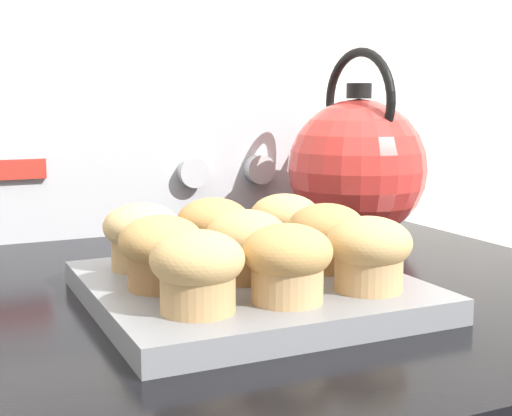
{
  "coord_description": "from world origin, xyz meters",
  "views": [
    {
      "loc": [
        -0.26,
        -0.29,
        1.11
      ],
      "look_at": [
        0.02,
        0.32,
        1.01
      ],
      "focal_mm": 50.0,
      "sensor_mm": 36.0,
      "label": 1
    }
  ],
  "objects_px": {
    "muffin_r1_c1": "(246,243)",
    "tea_kettle": "(357,166)",
    "muffin_r2_c1": "(213,228)",
    "muffin_r0_c1": "(287,261)",
    "muffin_r0_c0": "(197,269)",
    "muffin_r2_c0": "(141,234)",
    "muffin_r1_c0": "(161,250)",
    "muffin_r0_c2": "(369,252)",
    "muffin_r1_c2": "(326,235)",
    "muffin_r2_c2": "(285,222)",
    "muffin_pan": "(248,290)"
  },
  "relations": [
    {
      "from": "muffin_r1_c1",
      "to": "muffin_r2_c2",
      "type": "xyz_separation_m",
      "value": [
        0.08,
        0.08,
        0.0
      ]
    },
    {
      "from": "muffin_pan",
      "to": "tea_kettle",
      "type": "height_order",
      "value": "tea_kettle"
    },
    {
      "from": "muffin_r0_c1",
      "to": "muffin_r1_c2",
      "type": "bearing_deg",
      "value": 44.36
    },
    {
      "from": "muffin_pan",
      "to": "muffin_r0_c2",
      "type": "height_order",
      "value": "muffin_r0_c2"
    },
    {
      "from": "muffin_r1_c0",
      "to": "muffin_r2_c2",
      "type": "xyz_separation_m",
      "value": [
        0.16,
        0.08,
        0.0
      ]
    },
    {
      "from": "muffin_r0_c0",
      "to": "muffin_r1_c0",
      "type": "bearing_deg",
      "value": 93.14
    },
    {
      "from": "muffin_r0_c2",
      "to": "muffin_r2_c0",
      "type": "height_order",
      "value": "same"
    },
    {
      "from": "muffin_r1_c1",
      "to": "muffin_r0_c0",
      "type": "bearing_deg",
      "value": -134.7
    },
    {
      "from": "muffin_r0_c1",
      "to": "muffin_r1_c0",
      "type": "relative_size",
      "value": 1.0
    },
    {
      "from": "muffin_r1_c0",
      "to": "muffin_r0_c2",
      "type": "bearing_deg",
      "value": -26.85
    },
    {
      "from": "muffin_r0_c1",
      "to": "muffin_r2_c0",
      "type": "bearing_deg",
      "value": 114.97
    },
    {
      "from": "muffin_pan",
      "to": "muffin_r2_c2",
      "type": "bearing_deg",
      "value": 45.7
    },
    {
      "from": "muffin_r2_c0",
      "to": "muffin_r2_c1",
      "type": "height_order",
      "value": "same"
    },
    {
      "from": "muffin_r0_c0",
      "to": "tea_kettle",
      "type": "distance_m",
      "value": 0.45
    },
    {
      "from": "muffin_r2_c1",
      "to": "muffin_r0_c0",
      "type": "bearing_deg",
      "value": -115.33
    },
    {
      "from": "muffin_r0_c1",
      "to": "tea_kettle",
      "type": "height_order",
      "value": "tea_kettle"
    },
    {
      "from": "muffin_r1_c1",
      "to": "muffin_r2_c1",
      "type": "distance_m",
      "value": 0.08
    },
    {
      "from": "muffin_r2_c1",
      "to": "tea_kettle",
      "type": "xyz_separation_m",
      "value": [
        0.26,
        0.14,
        0.04
      ]
    },
    {
      "from": "muffin_r1_c0",
      "to": "muffin_r1_c1",
      "type": "distance_m",
      "value": 0.08
    },
    {
      "from": "muffin_r2_c1",
      "to": "muffin_r0_c2",
      "type": "bearing_deg",
      "value": -64.08
    },
    {
      "from": "muffin_r0_c0",
      "to": "muffin_r2_c0",
      "type": "distance_m",
      "value": 0.16
    },
    {
      "from": "muffin_r0_c1",
      "to": "muffin_r2_c1",
      "type": "distance_m",
      "value": 0.16
    },
    {
      "from": "tea_kettle",
      "to": "muffin_r0_c2",
      "type": "bearing_deg",
      "value": -120.93
    },
    {
      "from": "muffin_r0_c1",
      "to": "muffin_r0_c2",
      "type": "distance_m",
      "value": 0.08
    },
    {
      "from": "muffin_r1_c2",
      "to": "muffin_r2_c2",
      "type": "distance_m",
      "value": 0.08
    },
    {
      "from": "muffin_r0_c0",
      "to": "muffin_r1_c2",
      "type": "xyz_separation_m",
      "value": [
        0.16,
        0.08,
        0.0
      ]
    },
    {
      "from": "muffin_r2_c1",
      "to": "muffin_r2_c2",
      "type": "distance_m",
      "value": 0.08
    },
    {
      "from": "muffin_r0_c2",
      "to": "muffin_r2_c1",
      "type": "relative_size",
      "value": 1.0
    },
    {
      "from": "muffin_r0_c0",
      "to": "muffin_r1_c1",
      "type": "distance_m",
      "value": 0.11
    },
    {
      "from": "muffin_r1_c1",
      "to": "muffin_r0_c2",
      "type": "bearing_deg",
      "value": -44.03
    },
    {
      "from": "muffin_r1_c0",
      "to": "muffin_r2_c2",
      "type": "relative_size",
      "value": 1.0
    },
    {
      "from": "tea_kettle",
      "to": "muffin_r1_c2",
      "type": "bearing_deg",
      "value": -128.33
    },
    {
      "from": "muffin_r2_c1",
      "to": "muffin_r0_c1",
      "type": "bearing_deg",
      "value": -90.22
    },
    {
      "from": "muffin_r1_c2",
      "to": "tea_kettle",
      "type": "bearing_deg",
      "value": 51.67
    },
    {
      "from": "muffin_r0_c2",
      "to": "muffin_r1_c2",
      "type": "height_order",
      "value": "same"
    },
    {
      "from": "muffin_r0_c2",
      "to": "muffin_r1_c2",
      "type": "distance_m",
      "value": 0.08
    },
    {
      "from": "muffin_r0_c0",
      "to": "muffin_r0_c1",
      "type": "relative_size",
      "value": 1.0
    },
    {
      "from": "muffin_r0_c0",
      "to": "muffin_r2_c2",
      "type": "relative_size",
      "value": 1.0
    },
    {
      "from": "muffin_r1_c0",
      "to": "muffin_r2_c1",
      "type": "height_order",
      "value": "same"
    },
    {
      "from": "muffin_r1_c0",
      "to": "muffin_r2_c1",
      "type": "distance_m",
      "value": 0.11
    },
    {
      "from": "muffin_r1_c2",
      "to": "muffin_r2_c1",
      "type": "height_order",
      "value": "same"
    },
    {
      "from": "muffin_r2_c0",
      "to": "muffin_r2_c2",
      "type": "xyz_separation_m",
      "value": [
        0.15,
        0.0,
        0.0
      ]
    },
    {
      "from": "muffin_r1_c0",
      "to": "muffin_r1_c2",
      "type": "distance_m",
      "value": 0.16
    },
    {
      "from": "muffin_r2_c2",
      "to": "muffin_r0_c1",
      "type": "bearing_deg",
      "value": -116.41
    },
    {
      "from": "muffin_pan",
      "to": "muffin_r2_c1",
      "type": "height_order",
      "value": "muffin_r2_c1"
    },
    {
      "from": "muffin_r1_c1",
      "to": "tea_kettle",
      "type": "distance_m",
      "value": 0.35
    },
    {
      "from": "muffin_r2_c0",
      "to": "muffin_r1_c0",
      "type": "bearing_deg",
      "value": -93.27
    },
    {
      "from": "muffin_r1_c0",
      "to": "muffin_r2_c2",
      "type": "height_order",
      "value": "same"
    },
    {
      "from": "muffin_r1_c2",
      "to": "muffin_r0_c0",
      "type": "bearing_deg",
      "value": -153.81
    },
    {
      "from": "muffin_r1_c1",
      "to": "muffin_r2_c1",
      "type": "relative_size",
      "value": 1.0
    }
  ]
}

